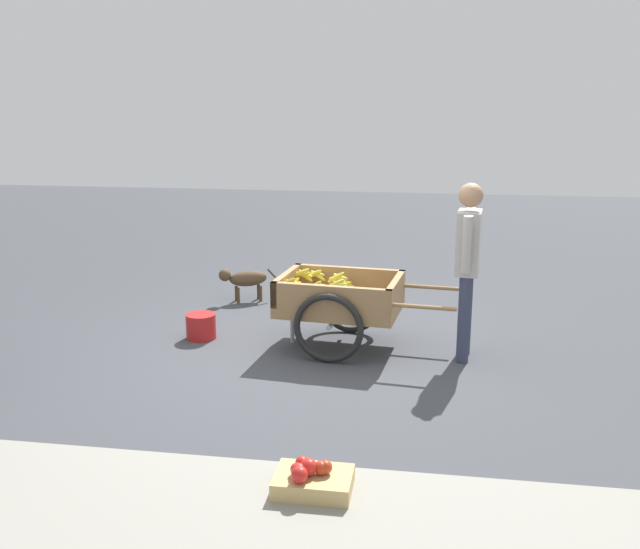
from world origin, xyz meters
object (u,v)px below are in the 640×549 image
(vendor_person, at_px, (468,256))
(plastic_bucket, at_px, (201,326))
(fruit_cart, at_px, (339,302))
(apple_crate, at_px, (313,489))
(dog, at_px, (245,279))

(vendor_person, xyz_separation_m, plastic_bucket, (2.52, -0.15, -0.82))
(plastic_bucket, bearing_deg, fruit_cart, 178.58)
(plastic_bucket, bearing_deg, apple_crate, 119.43)
(dog, bearing_deg, apple_crate, 109.78)
(vendor_person, distance_m, dog, 2.94)
(fruit_cart, xyz_separation_m, plastic_bucket, (1.36, -0.03, -0.32))
(fruit_cart, height_order, dog, fruit_cart)
(vendor_person, bearing_deg, dog, -31.72)
(dog, relative_size, plastic_bucket, 2.10)
(fruit_cart, xyz_separation_m, dog, (1.28, -1.38, -0.17))
(fruit_cart, distance_m, vendor_person, 1.27)
(fruit_cart, bearing_deg, apple_crate, 94.47)
(dog, height_order, apple_crate, dog)
(vendor_person, bearing_deg, apple_crate, 70.50)
(vendor_person, bearing_deg, fruit_cart, -5.92)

